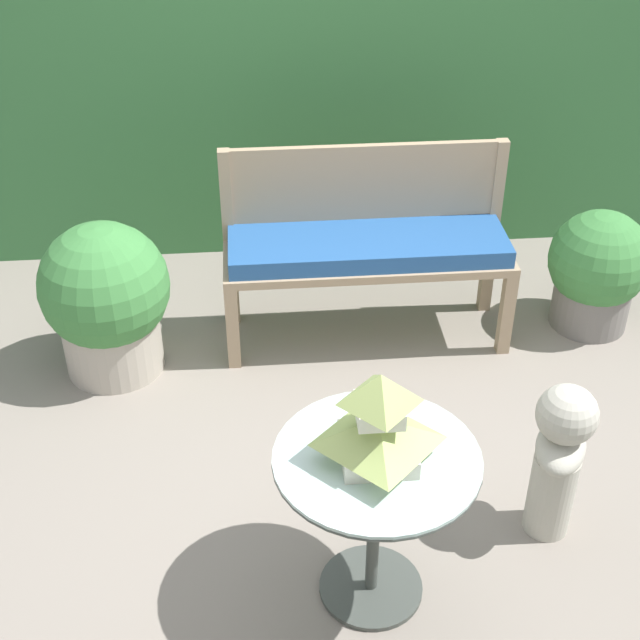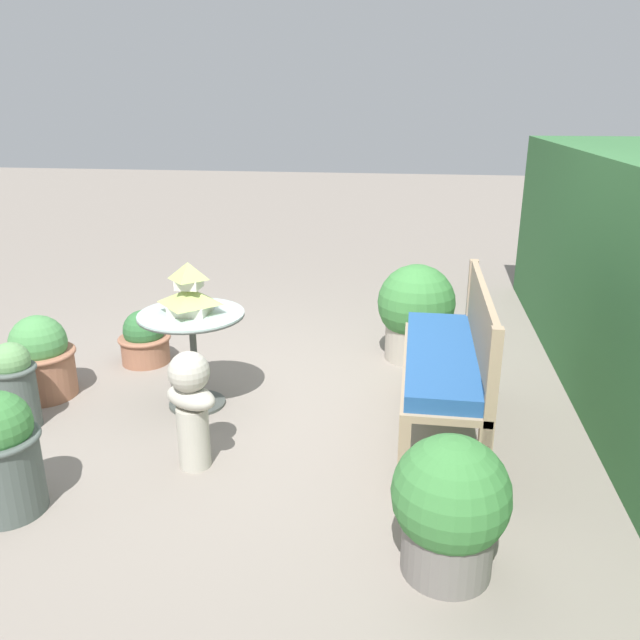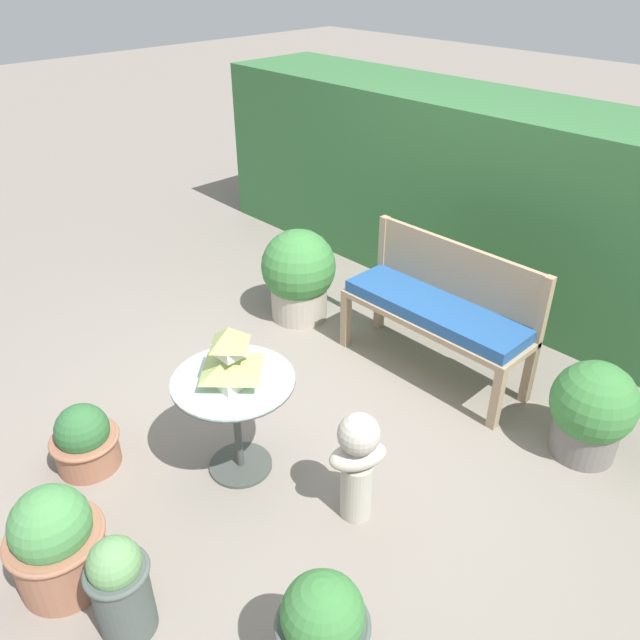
{
  "view_description": "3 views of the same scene",
  "coord_description": "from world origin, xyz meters",
  "px_view_note": "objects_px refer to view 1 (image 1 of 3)",
  "views": [
    {
      "loc": [
        -0.35,
        -2.66,
        2.61
      ],
      "look_at": [
        -0.09,
        0.4,
        0.51
      ],
      "focal_mm": 50.0,
      "sensor_mm": 36.0,
      "label": 1
    },
    {
      "loc": [
        3.6,
        0.8,
        1.9
      ],
      "look_at": [
        0.13,
        0.27,
        0.68
      ],
      "focal_mm": 35.0,
      "sensor_mm": 36.0,
      "label": 2
    },
    {
      "loc": [
        2.29,
        -2.12,
        2.69
      ],
      "look_at": [
        -0.13,
        0.21,
        0.62
      ],
      "focal_mm": 35.0,
      "sensor_mm": 36.0,
      "label": 3
    }
  ],
  "objects_px": {
    "pagoda_birdhouse": "(379,423)",
    "potted_plant_table_far": "(106,300)",
    "garden_bench": "(367,253)",
    "garden_bust": "(559,452)",
    "potted_plant_table_near": "(597,270)",
    "patio_table": "(376,488)"
  },
  "relations": [
    {
      "from": "garden_bench",
      "to": "potted_plant_table_far",
      "type": "distance_m",
      "value": 1.24
    },
    {
      "from": "garden_bench",
      "to": "pagoda_birdhouse",
      "type": "xyz_separation_m",
      "value": [
        -0.18,
        -1.57,
        0.31
      ]
    },
    {
      "from": "pagoda_birdhouse",
      "to": "potted_plant_table_far",
      "type": "height_order",
      "value": "pagoda_birdhouse"
    },
    {
      "from": "garden_bust",
      "to": "patio_table",
      "type": "bearing_deg",
      "value": 132.78
    },
    {
      "from": "patio_table",
      "to": "pagoda_birdhouse",
      "type": "bearing_deg",
      "value": -88.21
    },
    {
      "from": "potted_plant_table_far",
      "to": "garden_bench",
      "type": "bearing_deg",
      "value": 7.06
    },
    {
      "from": "pagoda_birdhouse",
      "to": "potted_plant_table_near",
      "type": "distance_m",
      "value": 2.12
    },
    {
      "from": "garden_bust",
      "to": "potted_plant_table_far",
      "type": "relative_size",
      "value": 0.9
    },
    {
      "from": "patio_table",
      "to": "garden_bench",
      "type": "bearing_deg",
      "value": 83.42
    },
    {
      "from": "patio_table",
      "to": "potted_plant_table_far",
      "type": "distance_m",
      "value": 1.77
    },
    {
      "from": "patio_table",
      "to": "potted_plant_table_far",
      "type": "bearing_deg",
      "value": 126.32
    },
    {
      "from": "garden_bench",
      "to": "garden_bust",
      "type": "distance_m",
      "value": 1.44
    },
    {
      "from": "pagoda_birdhouse",
      "to": "garden_bust",
      "type": "distance_m",
      "value": 0.85
    },
    {
      "from": "garden_bench",
      "to": "patio_table",
      "type": "relative_size",
      "value": 2.03
    },
    {
      "from": "potted_plant_table_near",
      "to": "potted_plant_table_far",
      "type": "bearing_deg",
      "value": -176.18
    },
    {
      "from": "pagoda_birdhouse",
      "to": "patio_table",
      "type": "bearing_deg",
      "value": 91.79
    },
    {
      "from": "garden_bust",
      "to": "pagoda_birdhouse",
      "type": "bearing_deg",
      "value": 132.78
    },
    {
      "from": "potted_plant_table_far",
      "to": "potted_plant_table_near",
      "type": "relative_size",
      "value": 1.2
    },
    {
      "from": "garden_bench",
      "to": "pagoda_birdhouse",
      "type": "distance_m",
      "value": 1.61
    },
    {
      "from": "patio_table",
      "to": "pagoda_birdhouse",
      "type": "relative_size",
      "value": 2.05
    },
    {
      "from": "pagoda_birdhouse",
      "to": "potted_plant_table_far",
      "type": "distance_m",
      "value": 1.81
    },
    {
      "from": "garden_bench",
      "to": "garden_bust",
      "type": "xyz_separation_m",
      "value": [
        0.53,
        -1.33,
        -0.09
      ]
    }
  ]
}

